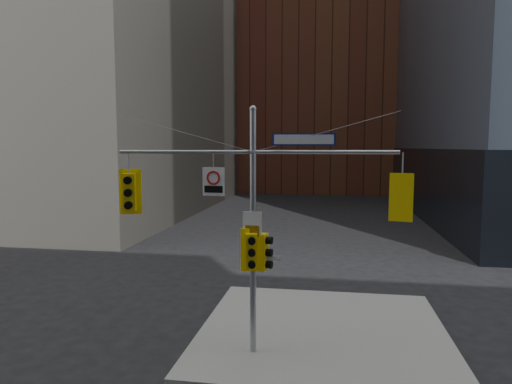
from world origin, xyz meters
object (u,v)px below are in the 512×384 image
(signal_assembly, at_px, (253,208))
(traffic_light_pole_side, at_px, (264,252))
(traffic_light_pole_front, at_px, (251,251))
(street_sign_blade, at_px, (304,139))
(traffic_light_east_arm, at_px, (402,197))
(traffic_light_west_arm, at_px, (129,192))
(regulatory_sign_arm, at_px, (213,181))

(signal_assembly, relative_size, traffic_light_pole_side, 7.52)
(traffic_light_pole_front, distance_m, street_sign_blade, 3.46)
(traffic_light_pole_side, bearing_deg, traffic_light_pole_front, 141.96)
(signal_assembly, xyz_separation_m, traffic_light_pole_front, (-0.00, -0.27, -1.21))
(traffic_light_east_arm, distance_m, traffic_light_pole_side, 4.11)
(signal_assembly, bearing_deg, traffic_light_west_arm, 179.79)
(street_sign_blade, bearing_deg, signal_assembly, 172.98)
(street_sign_blade, bearing_deg, traffic_light_pole_front, -176.45)
(regulatory_sign_arm, bearing_deg, traffic_light_pole_front, -6.61)
(traffic_light_east_arm, height_order, street_sign_blade, street_sign_blade)
(traffic_light_west_arm, distance_m, regulatory_sign_arm, 2.62)
(traffic_light_west_arm, bearing_deg, regulatory_sign_arm, -15.04)
(traffic_light_pole_side, relative_size, traffic_light_pole_front, 0.86)
(signal_assembly, relative_size, traffic_light_west_arm, 5.83)
(traffic_light_pole_front, height_order, regulatory_sign_arm, regulatory_sign_arm)
(street_sign_blade, bearing_deg, regulatory_sign_arm, 173.37)
(traffic_light_west_arm, height_order, regulatory_sign_arm, regulatory_sign_arm)
(street_sign_blade, distance_m, regulatory_sign_arm, 2.83)
(street_sign_blade, height_order, regulatory_sign_arm, street_sign_blade)
(signal_assembly, relative_size, regulatory_sign_arm, 9.65)
(signal_assembly, height_order, regulatory_sign_arm, signal_assembly)
(traffic_light_pole_front, xyz_separation_m, street_sign_blade, (1.43, 0.27, 3.14))
(traffic_light_west_arm, distance_m, street_sign_blade, 5.40)
(traffic_light_west_arm, xyz_separation_m, traffic_light_east_arm, (7.83, -0.01, -0.00))
(signal_assembly, relative_size, traffic_light_pole_front, 6.44)
(signal_assembly, relative_size, traffic_light_east_arm, 6.14)
(regulatory_sign_arm, bearing_deg, traffic_light_east_arm, 5.74)
(traffic_light_pole_side, bearing_deg, traffic_light_east_arm, -77.10)
(traffic_light_pole_side, xyz_separation_m, traffic_light_pole_front, (-0.32, -0.26, 0.07))
(signal_assembly, xyz_separation_m, traffic_light_east_arm, (4.08, 0.00, 0.38))
(street_sign_blade, xyz_separation_m, regulatory_sign_arm, (-2.58, -0.02, -1.17))
(traffic_light_pole_front, relative_size, regulatory_sign_arm, 1.50)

